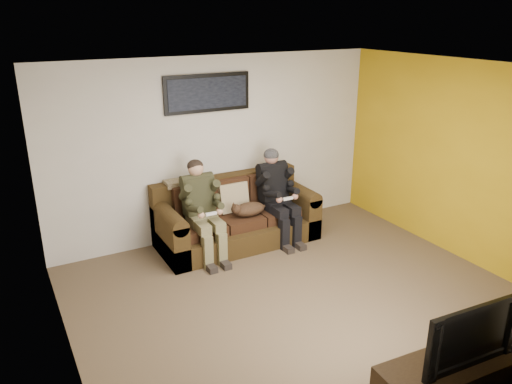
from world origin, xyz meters
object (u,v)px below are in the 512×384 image
cat (248,209)px  television (465,330)px  sofa (235,218)px  framed_poster (208,93)px  person_right (277,190)px  tv_stand (457,381)px  person_left (202,204)px

cat → television: bearing=-88.3°
sofa → television: 3.81m
sofa → television: bearing=-87.0°
framed_poster → cat: bearing=-64.2°
sofa → cat: 0.32m
person_right → framed_poster: framed_poster is taller
television → sofa: bearing=96.5°
sofa → framed_poster: (-0.20, 0.39, 1.75)m
framed_poster → tv_stand: size_ratio=0.86×
person_right → framed_poster: size_ratio=1.05×
sofa → cat: sofa is taller
framed_poster → person_right: bearing=-36.3°
person_right → framed_poster: bearing=143.7°
cat → framed_poster: (-0.30, 0.61, 1.55)m
person_right → television: (-0.38, -3.59, -0.01)m
person_left → cat: bearing=-3.1°
framed_poster → television: size_ratio=1.29×
sofa → framed_poster: size_ratio=1.80×
person_right → tv_stand: person_right is taller
cat → tv_stand: 3.57m
sofa → television: size_ratio=2.32×
person_right → television: size_ratio=1.35×
cat → person_right: bearing=4.3°
television → framed_poster: bearing=99.0°
sofa → person_left: bearing=-162.0°
sofa → cat: size_ratio=3.42×
framed_poster → tv_stand: framed_poster is taller
sofa → person_right: bearing=-18.0°
sofa → television: television is taller
person_left → television: (0.78, -3.59, -0.00)m
sofa → person_right: 0.73m
framed_poster → person_left: bearing=-123.5°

